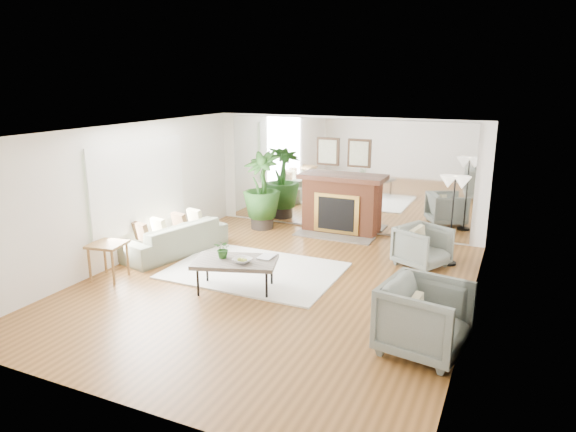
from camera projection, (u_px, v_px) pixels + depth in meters
The scene contains 18 objects.
ground at pixel (273, 285), 8.37m from camera, with size 7.00×7.00×0.00m, color brown.
wall_left at pixel (124, 194), 9.24m from camera, with size 0.02×7.00×2.50m, color white.
wall_right at pixel (473, 234), 6.85m from camera, with size 0.02×7.00×2.50m, color white.
wall_back at pixel (344, 175), 11.11m from camera, with size 6.00×0.02×2.50m, color white.
mirror_panel at pixel (343, 175), 11.10m from camera, with size 5.40×0.04×2.40m, color silver.
window_panel at pixel (140, 185), 9.56m from camera, with size 0.04×2.40×1.50m, color #B2E09E.
fireplace at pixel (339, 204), 11.06m from camera, with size 1.85×0.83×2.05m.
area_rug at pixel (255, 271), 8.98m from camera, with size 2.90×2.07×0.03m, color white.
coffee_table at pixel (235, 263), 8.05m from camera, with size 1.46×1.11×0.51m.
sofa at pixel (174, 238), 9.86m from camera, with size 2.11×0.83×0.62m, color #6B705A.
armchair_back at pixel (422, 247), 9.14m from camera, with size 0.79×0.81×0.74m, color slate.
armchair_front at pixel (424, 318), 6.21m from camera, with size 0.96×0.99×0.90m, color slate.
side_table at pixel (108, 249), 8.54m from camera, with size 0.63×0.63×0.62m.
potted_ficus at pixel (262, 188), 11.37m from camera, with size 0.97×0.97×1.74m.
floor_lamp at pixel (455, 189), 8.99m from camera, with size 0.53×0.29×1.63m.
tabletop_plant at pixel (223, 249), 8.09m from camera, with size 0.27×0.23×0.30m, color #2C5620.
fruit_bowl at pixel (242, 260), 7.91m from camera, with size 0.29×0.29×0.07m, color #9B6E3E.
book at pixel (260, 256), 8.19m from camera, with size 0.23×0.31×0.02m, color #9B6E3E.
Camera 1 is at (3.45, -6.99, 3.25)m, focal length 32.00 mm.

